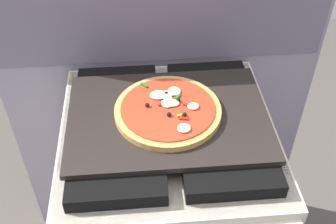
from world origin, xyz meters
TOP-DOWN VIEW (x-y plane):
  - kitchen_backsplash at (0.00, 0.33)m, footprint 1.10×0.09m
  - stove at (-0.00, -0.00)m, footprint 0.60×0.64m
  - baking_tray at (0.00, 0.00)m, footprint 0.54×0.38m
  - pizza_left at (-0.00, 0.01)m, footprint 0.29×0.29m

SIDE VIEW (x-z plane):
  - stove at x=0.00m, z-range 0.00..0.90m
  - kitchen_backsplash at x=0.00m, z-range 0.01..1.56m
  - baking_tray at x=0.00m, z-range 0.90..0.92m
  - pizza_left at x=0.00m, z-range 0.91..0.94m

